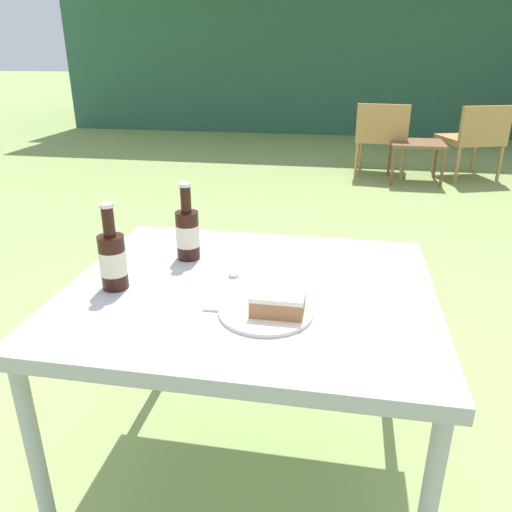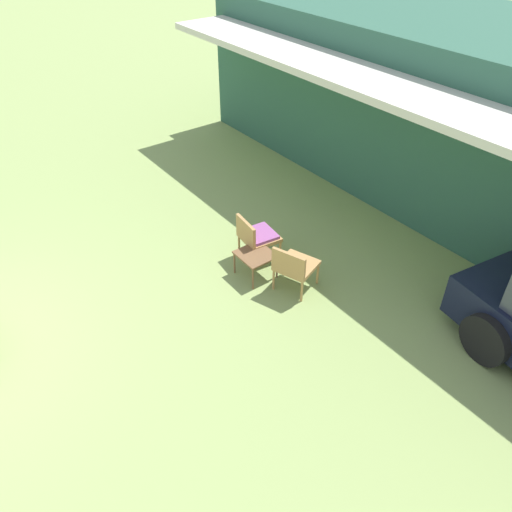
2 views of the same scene
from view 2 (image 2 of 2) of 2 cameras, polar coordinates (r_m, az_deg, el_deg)
cabin_building at (r=10.40m, az=22.85°, el=15.23°), size 10.77×5.18×3.00m
wicker_chair_cushioned at (r=7.85m, az=0.05°, el=2.38°), size 0.60×0.60×0.77m
wicker_chair_plain at (r=7.26m, az=4.36°, el=-1.08°), size 0.69×0.69×0.77m
garden_side_table at (r=7.55m, az=-0.05°, el=-0.01°), size 0.53×0.51×0.41m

